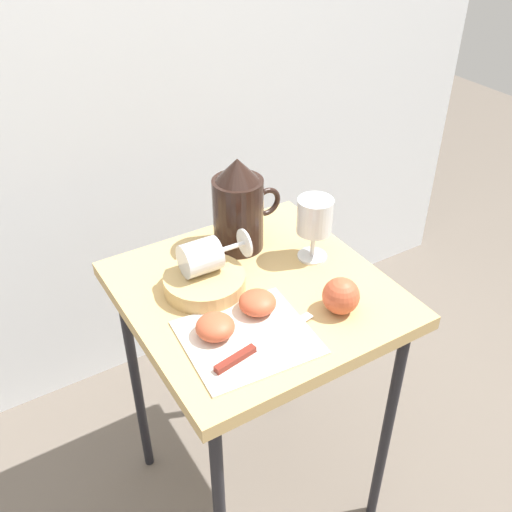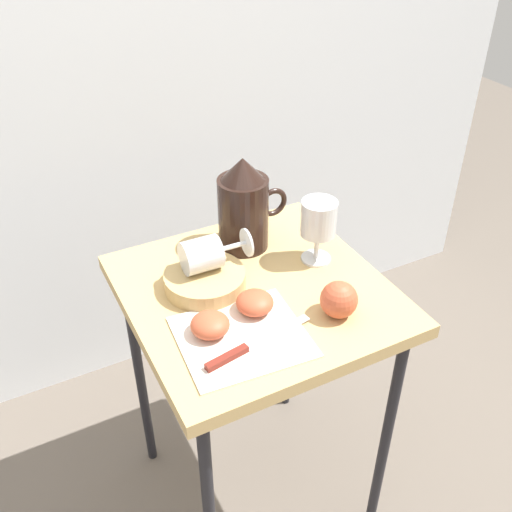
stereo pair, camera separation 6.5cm
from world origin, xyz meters
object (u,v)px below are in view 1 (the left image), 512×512
object	(u,v)px
apple_half_left	(215,327)
apple_whole	(341,296)
basket_tray	(205,282)
knife	(251,350)
pitcher	(239,212)
table	(256,314)
wine_glass_tipped_near	(203,256)
apple_half_right	(258,303)
wine_glass_upright	(315,219)

from	to	relation	value
apple_half_left	apple_whole	xyz separation A→B (m)	(0.24, -0.06, 0.01)
basket_tray	knife	world-z (taller)	basket_tray
basket_tray	pitcher	bearing A→B (deg)	36.01
knife	pitcher	bearing A→B (deg)	63.50
apple_half_left	pitcher	bearing A→B (deg)	51.62
table	wine_glass_tipped_near	world-z (taller)	wine_glass_tipped_near
wine_glass_tipped_near	apple_half_right	world-z (taller)	wine_glass_tipped_near
wine_glass_upright	apple_half_left	xyz separation A→B (m)	(-0.30, -0.11, -0.07)
pitcher	knife	xyz separation A→B (m)	(-0.15, -0.30, -0.08)
wine_glass_upright	apple_half_right	distance (m)	0.23
wine_glass_upright	knife	world-z (taller)	wine_glass_upright
apple_half_left	basket_tray	bearing A→B (deg)	70.53
table	knife	world-z (taller)	knife
table	apple_half_right	bearing A→B (deg)	-119.16
table	apple_half_right	world-z (taller)	apple_half_right
basket_tray	wine_glass_tipped_near	distance (m)	0.05
table	pitcher	bearing A→B (deg)	72.11
table	wine_glass_tipped_near	distance (m)	0.17
apple_half_left	knife	bearing A→B (deg)	-64.58
pitcher	wine_glass_upright	distance (m)	0.17
apple_half_left	apple_whole	world-z (taller)	apple_whole
wine_glass_upright	wine_glass_tipped_near	bearing A→B (deg)	171.66
pitcher	apple_half_right	xyz separation A→B (m)	(-0.08, -0.22, -0.06)
basket_tray	wine_glass_upright	size ratio (longest dim) A/B	1.15
wine_glass_tipped_near	knife	bearing A→B (deg)	-95.42
basket_tray	knife	distance (m)	0.20
apple_half_left	apple_whole	distance (m)	0.25
wine_glass_upright	apple_whole	bearing A→B (deg)	-109.06
wine_glass_upright	basket_tray	bearing A→B (deg)	175.19
wine_glass_upright	wine_glass_tipped_near	xyz separation A→B (m)	(-0.24, 0.04, -0.03)
pitcher	wine_glass_upright	xyz separation A→B (m)	(0.11, -0.12, 0.01)
apple_half_left	apple_half_right	size ratio (longest dim) A/B	1.00
knife	apple_whole	bearing A→B (deg)	3.05
apple_whole	knife	size ratio (longest dim) A/B	0.32
basket_tray	wine_glass_upright	world-z (taller)	wine_glass_upright
pitcher	knife	size ratio (longest dim) A/B	0.94
wine_glass_upright	wine_glass_tipped_near	size ratio (longest dim) A/B	1.01
pitcher	wine_glass_upright	size ratio (longest dim) A/B	1.49
pitcher	apple_half_left	size ratio (longest dim) A/B	2.96
basket_tray	wine_glass_tipped_near	world-z (taller)	wine_glass_tipped_near
basket_tray	apple_whole	world-z (taller)	apple_whole
pitcher	apple_whole	world-z (taller)	pitcher
pitcher	apple_half_left	distance (m)	0.30
table	basket_tray	size ratio (longest dim) A/B	4.11
table	basket_tray	distance (m)	0.13
basket_tray	apple_half_right	xyz separation A→B (m)	(0.05, -0.12, 0.01)
wine_glass_tipped_near	apple_half_left	bearing A→B (deg)	-110.10
wine_glass_upright	apple_whole	xyz separation A→B (m)	(-0.06, -0.17, -0.06)
pitcher	apple_half_left	world-z (taller)	pitcher
table	apple_half_right	size ratio (longest dim) A/B	9.39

